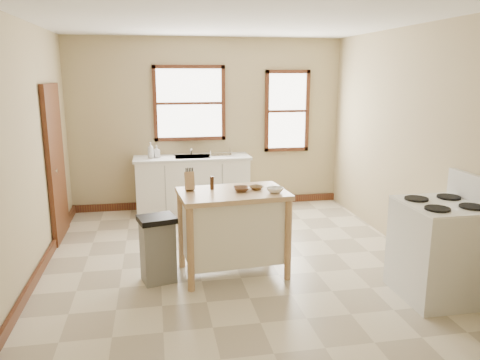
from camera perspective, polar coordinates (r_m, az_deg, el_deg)
name	(u,v)px	position (r m, az deg, el deg)	size (l,w,h in m)	color
floor	(234,261)	(5.76, -0.79, -9.87)	(5.00, 5.00, 0.00)	beige
ceiling	(233,19)	(5.34, -0.88, 19.03)	(5.00, 5.00, 0.00)	white
wall_back	(208,124)	(7.83, -3.92, 6.79)	(4.50, 0.04, 2.80)	tan
wall_left	(25,153)	(5.48, -24.76, 3.00)	(0.04, 5.00, 2.80)	tan
wall_right	(413,142)	(6.16, 20.33, 4.36)	(0.04, 5.00, 2.80)	tan
window_main	(190,103)	(7.76, -6.17, 9.28)	(1.17, 0.06, 1.22)	#3E1710
window_side	(287,111)	(8.06, 5.75, 8.36)	(0.77, 0.06, 1.37)	#3E1710
door_left	(56,163)	(6.77, -21.55, 1.96)	(0.06, 0.90, 2.10)	#3E1710
baseboard_back	(209,202)	(8.06, -3.75, -2.75)	(4.50, 0.04, 0.12)	#3E1710
baseboard_left	(40,270)	(5.82, -23.22, -10.07)	(0.04, 5.00, 0.12)	#3E1710
sink_counter	(193,184)	(7.67, -5.78, -0.51)	(1.86, 0.62, 0.92)	white
faucet	(191,148)	(7.73, -5.99, 3.91)	(0.03, 0.03, 0.22)	silver
soap_bottle_a	(151,150)	(7.49, -10.84, 3.57)	(0.10, 0.10, 0.25)	#B2B2B2
soap_bottle_b	(157,152)	(7.53, -10.11, 3.41)	(0.09, 0.09, 0.19)	#B2B2B2
dish_rack	(220,153)	(7.63, -2.45, 3.35)	(0.36, 0.27, 0.09)	silver
kitchen_island	(233,233)	(5.28, -0.87, -6.45)	(1.17, 0.75, 0.96)	tan
knife_block	(190,182)	(5.18, -6.17, -0.21)	(0.10, 0.10, 0.20)	#DAAF72
pepper_grinder	(212,183)	(5.22, -3.44, -0.34)	(0.04, 0.04, 0.15)	#3B2110
bowl_a	(241,189)	(5.15, 0.16, -1.11)	(0.19, 0.19, 0.05)	brown
bowl_b	(256,188)	(5.23, 1.99, -0.94)	(0.15, 0.15, 0.04)	brown
bowl_c	(275,190)	(5.10, 4.28, -1.23)	(0.18, 0.18, 0.06)	white
trash_bin	(158,249)	(5.20, -9.99, -8.30)	(0.38, 0.32, 0.74)	slate
gas_stove	(440,238)	(5.11, 23.18, -6.50)	(0.79, 0.80, 1.25)	silver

